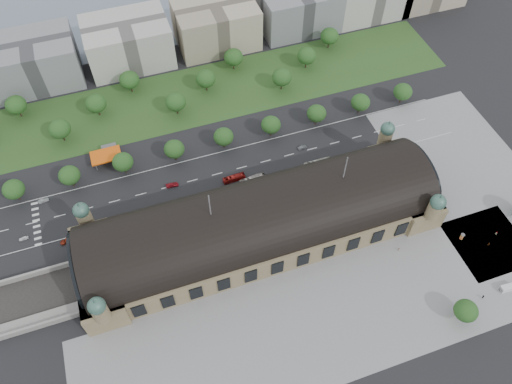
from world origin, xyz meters
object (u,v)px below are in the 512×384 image
object	(u,v)px
parked_car_0	(119,226)
pedestrian_0	(399,249)
traffic_car_6	(371,148)
bus_east	(318,164)
traffic_car_5	(302,147)
parked_car_4	(137,223)
traffic_car_0	(24,238)
parked_car_2	(145,219)
parked_car_6	(170,209)
petrol_station	(108,152)
pedestrian_1	(489,244)
parked_car_1	(66,241)
bus_west	(234,178)
pedestrian_4	(483,297)
bus_mid	(253,180)
traffic_car_1	(43,201)
parked_car_5	(204,204)
van_south	(507,288)
parked_car_3	(169,210)
pedestrian_5	(496,233)
traffic_car_3	(172,185)
advertising_column	(462,236)

from	to	relation	value
parked_car_0	pedestrian_0	distance (m)	119.19
traffic_car_6	bus_east	world-z (taller)	bus_east
traffic_car_5	parked_car_4	world-z (taller)	parked_car_4
traffic_car_0	parked_car_2	world-z (taller)	parked_car_2
parked_car_6	traffic_car_6	bearing A→B (deg)	53.54
petrol_station	pedestrian_0	bearing A→B (deg)	-40.68
pedestrian_1	parked_car_4	bearing A→B (deg)	112.06
parked_car_0	parked_car_6	xyz separation A→B (m)	(22.77, 1.25, -0.06)
parked_car_0	parked_car_1	bearing A→B (deg)	-116.24
bus_west	pedestrian_4	size ratio (longest dim) A/B	5.53
parked_car_2	bus_mid	distance (m)	51.32
petrol_station	traffic_car_0	world-z (taller)	petrol_station
parked_car_1	pedestrian_1	bearing A→B (deg)	47.81
traffic_car_1	parked_car_5	world-z (taller)	parked_car_5
bus_mid	van_south	world-z (taller)	bus_mid
parked_car_3	pedestrian_1	size ratio (longest dim) A/B	2.32
pedestrian_0	parked_car_2	bearing A→B (deg)	135.28
bus_mid	pedestrian_5	bearing A→B (deg)	-129.60
pedestrian_1	pedestrian_5	distance (m)	7.32
parked_car_4	traffic_car_3	bearing A→B (deg)	108.63
pedestrian_1	pedestrian_4	distance (m)	25.52
petrol_station	pedestrian_0	distance (m)	139.85
traffic_car_3	traffic_car_5	world-z (taller)	traffic_car_3
traffic_car_6	pedestrian_5	world-z (taller)	pedestrian_5
petrol_station	traffic_car_6	xyz separation A→B (m)	(120.71, -36.79, -2.30)
parked_car_2	pedestrian_1	distance (m)	146.64
parked_car_5	bus_west	size ratio (longest dim) A/B	0.54
bus_mid	pedestrian_4	distance (m)	106.91
traffic_car_6	parked_car_2	distance (m)	111.90
bus_east	van_south	bearing A→B (deg)	-150.38
parked_car_0	van_south	world-z (taller)	van_south
pedestrian_4	parked_car_6	bearing A→B (deg)	-87.21
bus_west	van_south	bearing A→B (deg)	-138.63
traffic_car_3	pedestrian_1	distance (m)	139.59
bus_east	traffic_car_0	bearing A→B (deg)	89.06
advertising_column	pedestrian_0	world-z (taller)	advertising_column
bus_west	bus_mid	size ratio (longest dim) A/B	0.84
petrol_station	traffic_car_3	distance (m)	36.74
parked_car_6	pedestrian_5	world-z (taller)	pedestrian_5
pedestrian_4	traffic_car_3	bearing A→B (deg)	-92.52
parked_car_1	traffic_car_5	bearing A→B (deg)	75.45
traffic_car_5	bus_west	size ratio (longest dim) A/B	0.42
pedestrian_5	bus_west	bearing A→B (deg)	-142.72
parked_car_4	advertising_column	distance (m)	138.58
traffic_car_3	van_south	distance (m)	147.01
parked_car_2	van_south	distance (m)	151.34
parked_car_2	pedestrian_5	bearing A→B (deg)	47.47
petrol_station	pedestrian_0	size ratio (longest dim) A/B	9.16
parked_car_4	parked_car_5	bearing A→B (deg)	70.71
parked_car_4	parked_car_6	size ratio (longest dim) A/B	0.91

